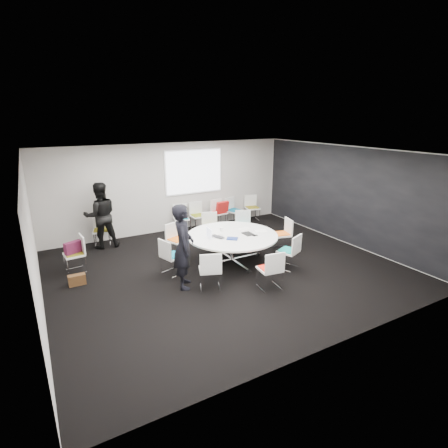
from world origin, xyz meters
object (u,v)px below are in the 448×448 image
chair_ring_g (270,276)px  chair_back_b (198,221)px  chair_ring_f (210,277)px  person_back (101,216)px  chair_ring_a (282,240)px  maroon_bag (73,247)px  person_main (184,247)px  chair_person_back (102,236)px  conference_table (232,241)px  chair_ring_d (177,246)px  chair_back_c (219,217)px  chair_back_e (252,212)px  chair_back_d (233,215)px  brown_bag (77,280)px  chair_ring_c (210,234)px  chair_ring_h (288,258)px  cup (221,229)px  chair_spare_left (76,261)px  laptop (219,236)px  chair_back_a (181,224)px  chair_ring_b (243,231)px  chair_ring_e (172,263)px

chair_ring_g → chair_back_b: size_ratio=1.00×
chair_ring_f → person_back: size_ratio=0.47×
chair_ring_a → maroon_bag: (-5.22, 1.25, 0.34)m
person_main → chair_ring_f: bearing=-109.2°
chair_ring_f → chair_person_back: bearing=132.6°
conference_table → chair_ring_d: (-1.08, 1.04, -0.27)m
conference_table → maroon_bag: size_ratio=5.71×
chair_back_c → chair_back_e: bearing=172.4°
chair_ring_f → chair_back_c: 4.59m
chair_ring_a → chair_back_e: size_ratio=1.00×
conference_table → chair_back_d: bearing=58.8°
brown_bag → chair_ring_f: bearing=-32.6°
chair_ring_a → chair_back_d: same height
chair_ring_c → chair_ring_g: 3.19m
chair_ring_h → person_back: 5.26m
chair_person_back → cup: 3.59m
chair_back_d → person_main: size_ratio=0.47×
chair_spare_left → person_main: size_ratio=0.47×
chair_back_c → brown_bag: size_ratio=2.44×
conference_table → chair_person_back: size_ratio=2.60×
conference_table → laptop: 0.42m
person_back → laptop: (2.31, -2.67, -0.19)m
chair_back_e → chair_ring_c: bearing=42.0°
chair_ring_a → chair_back_b: size_ratio=1.00×
chair_ring_g → chair_back_b: 4.56m
chair_back_d → person_back: 4.48m
chair_back_a → chair_back_d: same height
chair_ring_b → person_back: size_ratio=0.47×
chair_ring_b → chair_ring_h: (-0.13, -2.27, 0.00)m
person_main → laptop: size_ratio=5.14×
chair_ring_b → chair_back_e: bearing=-104.9°
chair_back_a → chair_spare_left: 3.71m
chair_ring_b → chair_ring_c: (-0.97, 0.29, 0.00)m
chair_ring_d → chair_person_back: same height
person_back → cup: size_ratio=20.73×
laptop → chair_back_c: bearing=-49.4°
cup → chair_ring_f: bearing=-126.3°
conference_table → cup: cup is taller
chair_ring_e → laptop: 1.32m
chair_back_b → chair_back_e: same height
chair_back_b → chair_spare_left: same height
chair_ring_c → cup: chair_ring_c is taller
chair_ring_b → chair_back_e: same height
chair_ring_d → chair_spare_left: (-2.49, 0.27, 0.00)m
chair_back_b → person_back: size_ratio=0.47×
chair_ring_g → brown_bag: 4.25m
chair_ring_h → laptop: 1.78m
conference_table → chair_ring_h: 1.45m
chair_back_a → chair_back_c: 1.39m
chair_back_e → chair_ring_e: bearing=46.8°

